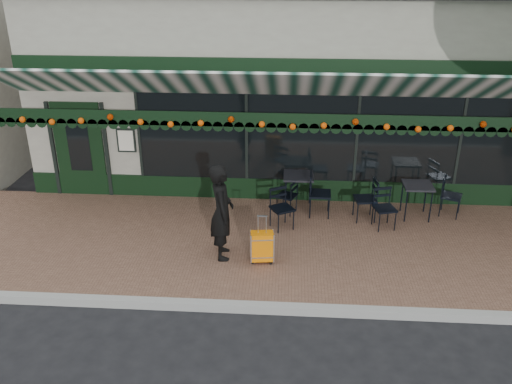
# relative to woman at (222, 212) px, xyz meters

# --- Properties ---
(ground) EXTENTS (80.00, 80.00, 0.00)m
(ground) POSITION_rel_woman_xyz_m (1.24, -1.40, -1.06)
(ground) COLOR black
(ground) RESTS_ON ground
(sidewalk) EXTENTS (18.00, 4.00, 0.15)m
(sidewalk) POSITION_rel_woman_xyz_m (1.24, 0.60, -0.98)
(sidewalk) COLOR brown
(sidewalk) RESTS_ON ground
(curb) EXTENTS (18.00, 0.16, 0.15)m
(curb) POSITION_rel_woman_xyz_m (1.24, -1.48, -0.98)
(curb) COLOR #9E9E99
(curb) RESTS_ON ground
(restaurant_building) EXTENTS (12.00, 9.60, 4.50)m
(restaurant_building) POSITION_rel_woman_xyz_m (1.24, 6.44, 1.21)
(restaurant_building) COLOR gray
(restaurant_building) RESTS_ON ground
(woman) EXTENTS (0.54, 0.73, 1.82)m
(woman) POSITION_rel_woman_xyz_m (0.00, 0.00, 0.00)
(woman) COLOR black
(woman) RESTS_ON sidewalk
(suitcase) EXTENTS (0.44, 0.28, 0.94)m
(suitcase) POSITION_rel_woman_xyz_m (0.74, -0.17, -0.59)
(suitcase) COLOR orange
(suitcase) RESTS_ON sidewalk
(cafe_table_a) EXTENTS (0.61, 0.61, 0.75)m
(cafe_table_a) POSITION_rel_woman_xyz_m (3.90, 1.89, -0.24)
(cafe_table_a) COLOR black
(cafe_table_a) RESTS_ON sidewalk
(cafe_table_b) EXTENTS (0.64, 0.64, 0.79)m
(cafe_table_b) POSITION_rel_woman_xyz_m (1.40, 2.13, -0.20)
(cafe_table_b) COLOR black
(cafe_table_b) RESTS_ON sidewalk
(chair_a_left) EXTENTS (0.51, 0.51, 0.91)m
(chair_a_left) POSITION_rel_woman_xyz_m (2.80, 1.70, -0.45)
(chair_a_left) COLOR black
(chair_a_left) RESTS_ON sidewalk
(chair_a_right) EXTENTS (0.56, 0.56, 0.87)m
(chair_a_right) POSITION_rel_woman_xyz_m (4.67, 2.02, -0.48)
(chair_a_right) COLOR black
(chair_a_right) RESTS_ON sidewalk
(chair_a_front) EXTENTS (0.52, 0.52, 0.85)m
(chair_a_front) POSITION_rel_woman_xyz_m (3.16, 1.33, -0.49)
(chair_a_front) COLOR black
(chair_a_front) RESTS_ON sidewalk
(chair_b_left) EXTENTS (0.51, 0.51, 0.78)m
(chair_b_left) POSITION_rel_woman_xyz_m (1.16, 1.91, -0.52)
(chair_b_left) COLOR black
(chair_b_left) RESTS_ON sidewalk
(chair_b_right) EXTENTS (0.50, 0.50, 0.96)m
(chair_b_right) POSITION_rel_woman_xyz_m (1.86, 1.84, -0.43)
(chair_b_right) COLOR black
(chair_b_right) RESTS_ON sidewalk
(chair_b_front) EXTENTS (0.59, 0.59, 0.86)m
(chair_b_front) POSITION_rel_woman_xyz_m (1.07, 1.18, -0.48)
(chair_b_front) COLOR black
(chair_b_front) RESTS_ON sidewalk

